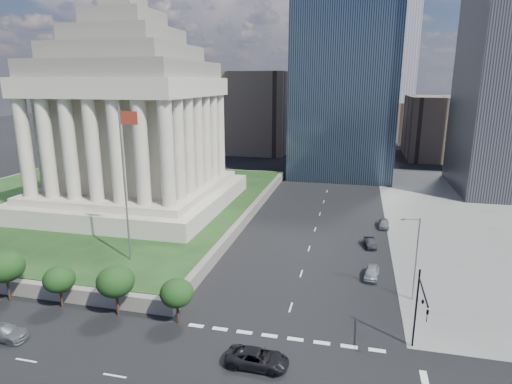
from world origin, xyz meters
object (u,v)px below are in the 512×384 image
(suv_grey, at_px, (3,332))
(flagpole, at_px, (125,177))
(war_memorial, at_px, (130,100))
(parked_sedan_near, at_px, (372,273))
(parked_sedan_far, at_px, (384,223))
(parked_sedan_mid, at_px, (370,243))
(street_lamp_north, at_px, (415,254))
(pickup_truck, at_px, (258,358))
(traffic_signal_ne, at_px, (420,306))

(suv_grey, bearing_deg, flagpole, -18.31)
(war_memorial, distance_m, parked_sedan_near, 51.05)
(suv_grey, height_order, parked_sedan_far, suv_grey)
(war_memorial, height_order, parked_sedan_mid, war_memorial)
(parked_sedan_mid, height_order, parked_sedan_far, parked_sedan_far)
(street_lamp_north, relative_size, parked_sedan_far, 2.31)
(pickup_truck, height_order, parked_sedan_mid, pickup_truck)
(parked_sedan_near, height_order, parked_sedan_mid, parked_sedan_near)
(pickup_truck, xyz_separation_m, parked_sedan_far, (12.79, 41.60, -0.05))
(flagpole, relative_size, street_lamp_north, 2.00)
(war_memorial, height_order, traffic_signal_ne, war_memorial)
(parked_sedan_far, bearing_deg, flagpole, -139.58)
(parked_sedan_near, distance_m, parked_sedan_far, 21.08)
(street_lamp_north, distance_m, pickup_truck, 22.12)
(suv_grey, xyz_separation_m, parked_sedan_far, (38.17, 43.35, -0.01))
(traffic_signal_ne, xyz_separation_m, parked_sedan_near, (-3.50, 16.11, -4.50))
(flagpole, bearing_deg, war_memorial, 116.89)
(traffic_signal_ne, relative_size, parked_sedan_far, 1.84)
(war_memorial, relative_size, parked_sedan_far, 8.99)
(war_memorial, bearing_deg, pickup_truck, -49.91)
(suv_grey, bearing_deg, traffic_signal_ne, -82.90)
(flagpole, distance_m, parked_sedan_mid, 37.29)
(parked_sedan_near, bearing_deg, parked_sedan_far, 89.67)
(parked_sedan_far, bearing_deg, street_lamp_north, -84.25)
(parked_sedan_mid, bearing_deg, flagpole, -159.37)
(war_memorial, distance_m, flagpole, 28.16)
(parked_sedan_far, bearing_deg, pickup_truck, -105.40)
(traffic_signal_ne, bearing_deg, street_lamp_north, 85.81)
(traffic_signal_ne, distance_m, parked_sedan_near, 17.09)
(traffic_signal_ne, bearing_deg, war_memorial, 143.58)
(war_memorial, distance_m, parked_sedan_far, 50.05)
(traffic_signal_ne, relative_size, parked_sedan_near, 1.81)
(traffic_signal_ne, bearing_deg, parked_sedan_mid, 97.34)
(parked_sedan_mid, relative_size, parked_sedan_far, 0.92)
(suv_grey, relative_size, parked_sedan_far, 1.19)
(war_memorial, xyz_separation_m, traffic_signal_ne, (46.50, -34.30, -16.15))
(pickup_truck, relative_size, parked_sedan_far, 1.31)
(parked_sedan_near, bearing_deg, suv_grey, -141.37)
(parked_sedan_near, bearing_deg, pickup_truck, -109.98)
(parked_sedan_far, bearing_deg, parked_sedan_near, -95.12)
(parked_sedan_near, xyz_separation_m, parked_sedan_mid, (0.00, 11.07, -0.09))
(flagpole, relative_size, parked_sedan_near, 4.53)
(flagpole, height_order, parked_sedan_far, flagpole)
(suv_grey, bearing_deg, parked_sedan_mid, -48.86)
(traffic_signal_ne, height_order, street_lamp_north, street_lamp_north)
(flagpole, distance_m, suv_grey, 21.27)
(flagpole, bearing_deg, pickup_truck, -35.89)
(traffic_signal_ne, bearing_deg, parked_sedan_far, 91.55)
(street_lamp_north, height_order, suv_grey, street_lamp_north)
(street_lamp_north, height_order, parked_sedan_near, street_lamp_north)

